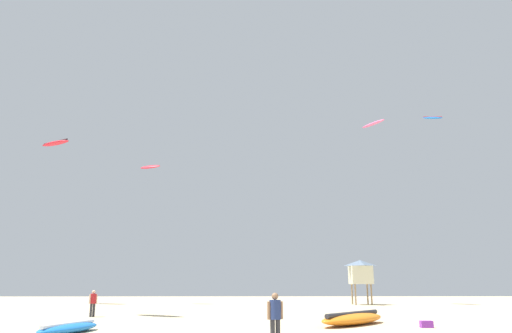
{
  "coord_description": "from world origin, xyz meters",
  "views": [
    {
      "loc": [
        -0.48,
        -12.38,
        2.11
      ],
      "look_at": [
        0.0,
        19.25,
        9.84
      ],
      "focal_mm": 33.18,
      "sensor_mm": 36.0,
      "label": 1
    }
  ],
  "objects_px": {
    "lifeguard_tower": "(360,272)",
    "cooler_box": "(426,324)",
    "kite_aloft_1": "(150,167)",
    "kite_aloft_5": "(433,118)",
    "person_midground": "(93,301)",
    "person_foreground": "(275,315)",
    "kite_aloft_2": "(373,124)",
    "kite_grounded_near": "(353,319)",
    "kite_grounded_mid": "(69,328)",
    "kite_aloft_0": "(55,143)"
  },
  "relations": [
    {
      "from": "lifeguard_tower",
      "to": "cooler_box",
      "type": "height_order",
      "value": "lifeguard_tower"
    },
    {
      "from": "kite_aloft_1",
      "to": "kite_aloft_5",
      "type": "bearing_deg",
      "value": 7.46
    },
    {
      "from": "person_midground",
      "to": "kite_aloft_1",
      "type": "distance_m",
      "value": 21.8
    },
    {
      "from": "kite_aloft_5",
      "to": "person_foreground",
      "type": "bearing_deg",
      "value": -120.27
    },
    {
      "from": "person_midground",
      "to": "kite_aloft_2",
      "type": "height_order",
      "value": "kite_aloft_2"
    },
    {
      "from": "kite_grounded_near",
      "to": "kite_grounded_mid",
      "type": "relative_size",
      "value": 1.28
    },
    {
      "from": "kite_aloft_2",
      "to": "kite_aloft_1",
      "type": "bearing_deg",
      "value": 177.5
    },
    {
      "from": "person_foreground",
      "to": "kite_grounded_near",
      "type": "bearing_deg",
      "value": -47.99
    },
    {
      "from": "person_midground",
      "to": "kite_aloft_2",
      "type": "relative_size",
      "value": 0.5
    },
    {
      "from": "kite_grounded_near",
      "to": "kite_aloft_1",
      "type": "height_order",
      "value": "kite_aloft_1"
    },
    {
      "from": "kite_aloft_1",
      "to": "kite_aloft_0",
      "type": "bearing_deg",
      "value": 178.98
    },
    {
      "from": "kite_grounded_near",
      "to": "lifeguard_tower",
      "type": "height_order",
      "value": "lifeguard_tower"
    },
    {
      "from": "kite_grounded_mid",
      "to": "cooler_box",
      "type": "distance_m",
      "value": 16.15
    },
    {
      "from": "kite_aloft_1",
      "to": "kite_aloft_5",
      "type": "relative_size",
      "value": 1.03
    },
    {
      "from": "lifeguard_tower",
      "to": "kite_aloft_5",
      "type": "distance_m",
      "value": 21.81
    },
    {
      "from": "lifeguard_tower",
      "to": "kite_aloft_2",
      "type": "xyz_separation_m",
      "value": [
        2.35,
        0.89,
        15.3
      ]
    },
    {
      "from": "kite_grounded_near",
      "to": "kite_aloft_5",
      "type": "height_order",
      "value": "kite_aloft_5"
    },
    {
      "from": "cooler_box",
      "to": "person_midground",
      "type": "bearing_deg",
      "value": 157.81
    },
    {
      "from": "person_foreground",
      "to": "person_midground",
      "type": "xyz_separation_m",
      "value": [
        -10.61,
        13.78,
        -0.08
      ]
    },
    {
      "from": "lifeguard_tower",
      "to": "cooler_box",
      "type": "bearing_deg",
      "value": -95.81
    },
    {
      "from": "lifeguard_tower",
      "to": "kite_aloft_0",
      "type": "bearing_deg",
      "value": 176.17
    },
    {
      "from": "person_foreground",
      "to": "kite_aloft_5",
      "type": "xyz_separation_m",
      "value": [
        20.74,
        35.54,
        19.92
      ]
    },
    {
      "from": "kite_aloft_1",
      "to": "kite_aloft_2",
      "type": "bearing_deg",
      "value": -2.5
    },
    {
      "from": "kite_grounded_near",
      "to": "kite_aloft_5",
      "type": "bearing_deg",
      "value": 59.33
    },
    {
      "from": "kite_aloft_0",
      "to": "lifeguard_tower",
      "type": "bearing_deg",
      "value": -3.83
    },
    {
      "from": "kite_aloft_2",
      "to": "kite_aloft_5",
      "type": "relative_size",
      "value": 1.35
    },
    {
      "from": "kite_grounded_near",
      "to": "kite_grounded_mid",
      "type": "bearing_deg",
      "value": -163.62
    },
    {
      "from": "kite_aloft_2",
      "to": "kite_aloft_5",
      "type": "distance_m",
      "value": 10.35
    },
    {
      "from": "kite_grounded_near",
      "to": "lifeguard_tower",
      "type": "distance_m",
      "value": 22.39
    },
    {
      "from": "cooler_box",
      "to": "kite_aloft_2",
      "type": "xyz_separation_m",
      "value": [
        4.69,
        23.93,
        18.2
      ]
    },
    {
      "from": "kite_aloft_0",
      "to": "kite_aloft_1",
      "type": "xyz_separation_m",
      "value": [
        10.22,
        -0.18,
        -2.61
      ]
    },
    {
      "from": "person_midground",
      "to": "kite_aloft_0",
      "type": "distance_m",
      "value": 25.96
    },
    {
      "from": "kite_aloft_0",
      "to": "kite_aloft_1",
      "type": "height_order",
      "value": "kite_aloft_0"
    },
    {
      "from": "kite_aloft_2",
      "to": "cooler_box",
      "type": "bearing_deg",
      "value": -101.09
    },
    {
      "from": "person_midground",
      "to": "kite_aloft_5",
      "type": "xyz_separation_m",
      "value": [
        31.35,
        21.76,
        20.0
      ]
    },
    {
      "from": "kite_grounded_mid",
      "to": "lifeguard_tower",
      "type": "bearing_deg",
      "value": 54.08
    },
    {
      "from": "kite_aloft_0",
      "to": "kite_aloft_1",
      "type": "bearing_deg",
      "value": -1.02
    },
    {
      "from": "person_foreground",
      "to": "lifeguard_tower",
      "type": "height_order",
      "value": "lifeguard_tower"
    },
    {
      "from": "kite_grounded_mid",
      "to": "lifeguard_tower",
      "type": "distance_m",
      "value": 31.38
    },
    {
      "from": "person_midground",
      "to": "lifeguard_tower",
      "type": "xyz_separation_m",
      "value": [
        20.45,
        15.65,
        2.12
      ]
    },
    {
      "from": "person_midground",
      "to": "kite_aloft_5",
      "type": "bearing_deg",
      "value": -95.62
    },
    {
      "from": "person_foreground",
      "to": "kite_aloft_2",
      "type": "bearing_deg",
      "value": -41.05
    },
    {
      "from": "kite_aloft_1",
      "to": "cooler_box",
      "type": "bearing_deg",
      "value": -53.02
    },
    {
      "from": "person_midground",
      "to": "kite_grounded_near",
      "type": "height_order",
      "value": "person_midground"
    },
    {
      "from": "lifeguard_tower",
      "to": "kite_aloft_2",
      "type": "relative_size",
      "value": 1.28
    },
    {
      "from": "kite_grounded_near",
      "to": "kite_aloft_2",
      "type": "relative_size",
      "value": 1.56
    },
    {
      "from": "kite_grounded_mid",
      "to": "kite_aloft_0",
      "type": "height_order",
      "value": "kite_aloft_0"
    },
    {
      "from": "person_foreground",
      "to": "kite_grounded_mid",
      "type": "xyz_separation_m",
      "value": [
        -8.49,
        4.13,
        -0.8
      ]
    },
    {
      "from": "cooler_box",
      "to": "kite_aloft_1",
      "type": "xyz_separation_m",
      "value": [
        -18.79,
        24.96,
        13.67
      ]
    },
    {
      "from": "person_foreground",
      "to": "cooler_box",
      "type": "bearing_deg",
      "value": -68.71
    }
  ]
}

